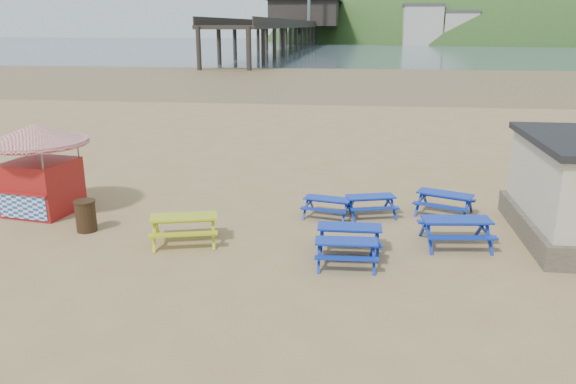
# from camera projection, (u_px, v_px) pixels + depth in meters

# --- Properties ---
(ground) EXTENTS (400.00, 400.00, 0.00)m
(ground) POSITION_uv_depth(u_px,v_px,m) (297.00, 237.00, 17.34)
(ground) COLOR tan
(ground) RESTS_ON ground
(wet_sand) EXTENTS (400.00, 400.00, 0.00)m
(wet_sand) POSITION_uv_depth(u_px,v_px,m) (347.00, 78.00, 69.61)
(wet_sand) COLOR brown
(wet_sand) RESTS_ON ground
(sea) EXTENTS (400.00, 400.00, 0.00)m
(sea) POSITION_uv_depth(u_px,v_px,m) (357.00, 46.00, 178.91)
(sea) COLOR #435460
(sea) RESTS_ON ground
(picnic_table_blue_a) EXTENTS (1.80, 1.56, 0.66)m
(picnic_table_blue_a) POSITION_uv_depth(u_px,v_px,m) (327.00, 207.00, 19.14)
(picnic_table_blue_a) COLOR navy
(picnic_table_blue_a) RESTS_ON ground
(picnic_table_blue_b) EXTENTS (2.26, 2.06, 0.77)m
(picnic_table_blue_b) POSITION_uv_depth(u_px,v_px,m) (444.00, 204.00, 19.34)
(picnic_table_blue_b) COLOR navy
(picnic_table_blue_b) RESTS_ON ground
(picnic_table_blue_c) EXTENTS (1.95, 1.73, 0.69)m
(picnic_table_blue_c) POSITION_uv_depth(u_px,v_px,m) (370.00, 206.00, 19.26)
(picnic_table_blue_c) COLOR navy
(picnic_table_blue_c) RESTS_ON ground
(picnic_table_blue_d) EXTENTS (1.75, 1.44, 0.71)m
(picnic_table_blue_d) POSITION_uv_depth(u_px,v_px,m) (346.00, 252.00, 15.27)
(picnic_table_blue_d) COLOR navy
(picnic_table_blue_d) RESTS_ON ground
(picnic_table_blue_e) EXTENTS (1.86, 1.51, 0.77)m
(picnic_table_blue_e) POSITION_uv_depth(u_px,v_px,m) (349.00, 239.00, 16.18)
(picnic_table_blue_e) COLOR navy
(picnic_table_blue_e) RESTS_ON ground
(picnic_table_blue_f) EXTENTS (2.15, 1.82, 0.83)m
(picnic_table_blue_f) POSITION_uv_depth(u_px,v_px,m) (456.00, 232.00, 16.60)
(picnic_table_blue_f) COLOR navy
(picnic_table_blue_f) RESTS_ON ground
(picnic_table_yellow) EXTENTS (2.33, 2.05, 0.83)m
(picnic_table_yellow) POSITION_uv_depth(u_px,v_px,m) (184.00, 229.00, 16.85)
(picnic_table_yellow) COLOR gold
(picnic_table_yellow) RESTS_ON ground
(ice_cream_kiosk) EXTENTS (3.99, 3.99, 3.13)m
(ice_cream_kiosk) POSITION_uv_depth(u_px,v_px,m) (38.00, 157.00, 19.13)
(ice_cream_kiosk) COLOR maroon
(ice_cream_kiosk) RESTS_ON ground
(litter_bin) EXTENTS (0.69, 0.69, 1.01)m
(litter_bin) POSITION_uv_depth(u_px,v_px,m) (86.00, 216.00, 17.74)
(litter_bin) COLOR #332412
(litter_bin) RESTS_ON ground
(pier) EXTENTS (24.00, 220.00, 39.29)m
(pier) POSITION_uv_depth(u_px,v_px,m) (304.00, 28.00, 187.39)
(pier) COLOR black
(pier) RESTS_ON ground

